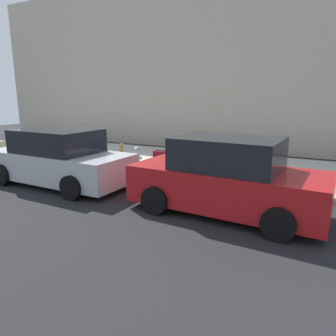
% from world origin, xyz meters
% --- Properties ---
extents(ground_plane, '(40.00, 40.00, 0.00)m').
position_xyz_m(ground_plane, '(0.00, 0.00, 0.00)').
color(ground_plane, black).
extents(sidewalk_curb, '(18.00, 5.00, 0.14)m').
position_xyz_m(sidewalk_curb, '(0.00, -2.50, 0.07)').
color(sidewalk_curb, '#ADA89E').
rests_on(sidewalk_curb, ground_plane).
extents(building_facade_sidewalk_side, '(24.00, 3.00, 8.23)m').
position_xyz_m(building_facade_sidewalk_side, '(0.00, -7.65, 4.11)').
color(building_facade_sidewalk_side, '#B2A893').
rests_on(building_facade_sidewalk_side, ground_plane).
extents(suitcase_navy_0, '(0.45, 0.25, 0.67)m').
position_xyz_m(suitcase_navy_0, '(-4.14, -0.78, 0.45)').
color(suitcase_navy_0, navy).
rests_on(suitcase_navy_0, sidewalk_curb).
extents(suitcase_silver_1, '(0.40, 0.21, 0.95)m').
position_xyz_m(suitcase_silver_1, '(-3.66, -0.81, 0.46)').
color(suitcase_silver_1, '#9EA0A8').
rests_on(suitcase_silver_1, sidewalk_curb).
extents(suitcase_black_2, '(0.37, 0.27, 1.11)m').
position_xyz_m(suitcase_black_2, '(-3.23, -0.85, 0.53)').
color(suitcase_black_2, black).
rests_on(suitcase_black_2, sidewalk_curb).
extents(suitcase_teal_3, '(0.38, 0.27, 0.83)m').
position_xyz_m(suitcase_teal_3, '(-2.80, -0.78, 0.53)').
color(suitcase_teal_3, '#0F606B').
rests_on(suitcase_teal_3, sidewalk_curb).
extents(suitcase_olive_4, '(0.39, 0.23, 0.93)m').
position_xyz_m(suitcase_olive_4, '(-2.37, -0.78, 0.50)').
color(suitcase_olive_4, '#59601E').
rests_on(suitcase_olive_4, sidewalk_curb).
extents(suitcase_maroon_5, '(0.46, 0.28, 0.70)m').
position_xyz_m(suitcase_maroon_5, '(-1.90, -0.80, 0.46)').
color(suitcase_maroon_5, maroon).
rests_on(suitcase_maroon_5, sidewalk_curb).
extents(fire_hydrant, '(0.39, 0.21, 0.72)m').
position_xyz_m(fire_hydrant, '(-0.92, -0.85, 0.51)').
color(fire_hydrant, '#99999E').
rests_on(fire_hydrant, sidewalk_curb).
extents(bollard_post, '(0.14, 0.14, 0.80)m').
position_xyz_m(bollard_post, '(-0.37, -0.70, 0.54)').
color(bollard_post, brown).
rests_on(bollard_post, sidewalk_curb).
extents(parked_car_red_0, '(4.37, 2.19, 1.72)m').
position_xyz_m(parked_car_red_0, '(-4.98, 1.76, 0.80)').
color(parked_car_red_0, '#AD1619').
rests_on(parked_car_red_0, ground_plane).
extents(parked_car_silver_1, '(4.56, 2.12, 1.64)m').
position_xyz_m(parked_car_silver_1, '(0.15, 1.76, 0.77)').
color(parked_car_silver_1, '#B2B5BA').
rests_on(parked_car_silver_1, ground_plane).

